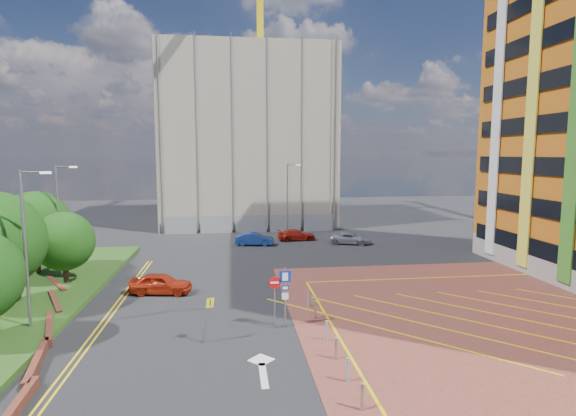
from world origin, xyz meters
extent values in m
plane|color=black|center=(0.00, 0.00, 0.00)|extent=(140.00, 140.00, 0.00)
cube|color=brown|center=(14.00, 0.00, 0.01)|extent=(26.00, 26.00, 0.02)
cube|color=brown|center=(-9.80, -6.00, 0.20)|extent=(0.62, 4.61, 0.40)
cube|color=brown|center=(-10.60, -2.00, 0.20)|extent=(1.25, 4.56, 0.40)
cube|color=brown|center=(-11.60, 2.00, 0.20)|extent=(1.86, 4.43, 0.40)
cube|color=brown|center=(-12.80, 6.00, 0.20)|extent=(2.29, 4.27, 0.40)
cube|color=brown|center=(-14.20, 10.00, 0.20)|extent=(2.69, 4.06, 0.40)
cylinder|color=#3D2B1C|center=(-13.50, 10.00, 1.20)|extent=(0.36, 0.36, 1.80)
sphere|color=#0E370C|center=(-13.50, 10.00, 3.20)|extent=(4.00, 4.00, 4.00)
cylinder|color=#3D2B1C|center=(-16.50, 13.00, 1.40)|extent=(0.36, 0.36, 2.20)
sphere|color=#0E370C|center=(-16.50, 13.00, 3.88)|extent=(5.00, 5.00, 5.00)
cylinder|color=#9EA0A8|center=(-12.50, 2.00, 4.30)|extent=(0.16, 0.16, 8.00)
cylinder|color=#9EA0A8|center=(-11.90, 2.00, 8.18)|extent=(1.20, 0.10, 0.10)
cube|color=silver|center=(-11.30, 2.00, 8.15)|extent=(0.50, 0.15, 0.12)
cylinder|color=#9EA0A8|center=(-14.50, 12.00, 4.30)|extent=(0.16, 0.16, 8.00)
cylinder|color=#9EA0A8|center=(-13.90, 12.00, 8.18)|extent=(1.20, 0.10, 0.10)
cube|color=silver|center=(-13.30, 12.00, 8.15)|extent=(0.50, 0.15, 0.12)
cylinder|color=#9EA0A8|center=(4.00, 28.00, 4.00)|extent=(0.16, 0.16, 8.00)
cylinder|color=#9EA0A8|center=(4.60, 28.00, 7.88)|extent=(1.20, 0.10, 0.10)
cube|color=silver|center=(5.20, 28.00, 7.85)|extent=(0.50, 0.15, 0.12)
cylinder|color=#9EA0A8|center=(0.50, 1.00, 1.60)|extent=(0.10, 0.10, 3.20)
cube|color=#09219D|center=(0.50, 0.97, 2.75)|extent=(0.60, 0.04, 0.60)
cube|color=white|center=(0.50, 0.94, 2.75)|extent=(0.30, 0.02, 0.42)
cube|color=#09219D|center=(0.50, 0.97, 2.15)|extent=(0.40, 0.04, 0.25)
cube|color=white|center=(0.50, 0.94, 2.15)|extent=(0.28, 0.02, 0.14)
cube|color=white|center=(0.50, 0.97, 1.70)|extent=(0.35, 0.04, 0.35)
cylinder|color=#9EA0A8|center=(-0.05, 1.00, 1.35)|extent=(0.08, 0.08, 2.70)
cylinder|color=red|center=(-0.05, 0.97, 2.45)|extent=(0.64, 0.04, 0.64)
cube|color=white|center=(-0.05, 0.94, 2.45)|extent=(0.44, 0.02, 0.10)
cylinder|color=#9EA0A8|center=(-3.51, -0.46, 1.10)|extent=(0.42, 0.08, 2.19)
cube|color=yellow|center=(-3.29, -0.49, 2.00)|extent=(0.39, 0.39, 0.51)
cylinder|color=#9EA0A8|center=(2.30, -7.00, 0.47)|extent=(0.14, 0.14, 0.90)
cylinder|color=black|center=(2.30, -5.00, 0.47)|extent=(0.14, 0.14, 0.90)
cylinder|color=#9EA0A8|center=(2.30, -3.00, 0.47)|extent=(0.14, 0.14, 0.90)
cylinder|color=black|center=(2.30, -1.00, 0.47)|extent=(0.14, 0.14, 0.90)
cylinder|color=#9EA0A8|center=(2.30, 2.00, 0.47)|extent=(0.14, 0.14, 0.90)
cylinder|color=black|center=(2.30, 4.00, 0.47)|extent=(0.14, 0.14, 0.90)
cube|color=#B3A692|center=(0.00, 40.00, 11.00)|extent=(21.20, 19.20, 22.00)
cube|color=yellow|center=(2.00, 42.00, 17.00)|extent=(0.90, 0.90, 34.00)
cube|color=gray|center=(1.00, 30.00, 1.00)|extent=(21.60, 0.06, 2.00)
imported|color=#AB240E|center=(-6.86, 7.72, 0.68)|extent=(4.18, 2.18, 1.36)
imported|color=navy|center=(0.01, 22.58, 0.63)|extent=(3.96, 1.92, 1.25)
imported|color=#AB1C0E|center=(4.54, 24.63, 0.58)|extent=(4.09, 1.93, 1.15)
imported|color=#AAABB1|center=(9.64, 22.08, 0.57)|extent=(4.49, 3.02, 1.14)
camera|label=1|loc=(-2.19, -21.52, 9.08)|focal=28.00mm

